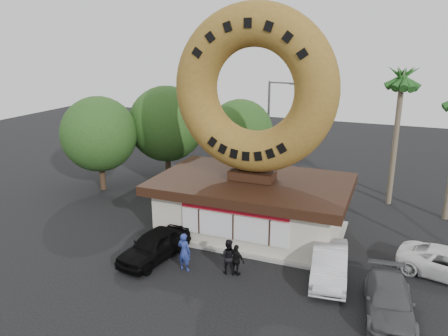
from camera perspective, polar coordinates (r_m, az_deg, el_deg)
The scene contains 14 objects.
ground at distance 21.67m, azimuth -1.64°, elevation -14.44°, with size 90.00×90.00×0.00m, color black.
donut_shop at distance 25.93m, azimuth 3.62°, elevation -4.70°, with size 11.20×7.20×3.80m.
giant_donut at distance 24.34m, azimuth 3.92°, elevation 10.13°, with size 9.29×9.29×2.37m, color olive.
tree_west at distance 35.08m, azimuth -7.51°, elevation 5.73°, with size 6.00×6.00×7.65m.
tree_mid at distance 34.74m, azimuth 2.13°, elevation 4.71°, with size 5.20×5.20×6.63m.
tree_far at distance 33.80m, azimuth -16.02°, elevation 4.27°, with size 5.60×5.60×7.14m.
palm_near at distance 31.12m, azimuth 22.23°, elevation 10.31°, with size 2.60×2.60×9.75m.
street_lamp at distance 34.94m, azimuth 6.03°, elevation 5.47°, with size 2.11×0.20×8.00m.
person_left at distance 22.14m, azimuth -5.22°, elevation -10.85°, with size 0.72×0.48×1.99m, color navy.
person_center at distance 21.84m, azimuth 0.54°, elevation -11.48°, with size 0.87×0.68×1.79m, color black.
person_right at distance 21.73m, azimuth 1.63°, elevation -11.93°, with size 0.94×0.39×1.60m, color black.
car_black at distance 23.45m, azimuth -9.08°, elevation -9.96°, with size 1.82×4.53×1.54m, color black.
car_silver at distance 22.08m, azimuth 13.60°, elevation -12.03°, with size 1.62×4.65×1.53m, color silver.
car_grey at distance 20.22m, azimuth 20.76°, elevation -15.87°, with size 1.91×4.69×1.36m, color #505254.
Camera 1 is at (7.49, -16.99, 11.18)m, focal length 35.00 mm.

